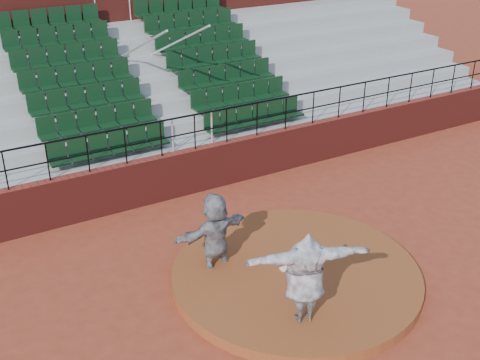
{
  "coord_description": "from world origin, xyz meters",
  "views": [
    {
      "loc": [
        -6.56,
        -8.95,
        7.93
      ],
      "look_at": [
        0.0,
        2.5,
        1.4
      ],
      "focal_mm": 45.0,
      "sensor_mm": 36.0,
      "label": 1
    }
  ],
  "objects": [
    {
      "name": "pitching_rubber",
      "position": [
        0.0,
        0.15,
        0.27
      ],
      "size": [
        0.6,
        0.15,
        0.03
      ],
      "primitive_type": "cube",
      "color": "white",
      "rests_on": "pitchers_mound"
    },
    {
      "name": "wall_railing",
      "position": [
        0.0,
        5.0,
        2.03
      ],
      "size": [
        24.04,
        0.05,
        1.03
      ],
      "color": "black",
      "rests_on": "boundary_wall"
    },
    {
      "name": "press_box_facade",
      "position": [
        0.0,
        12.6,
        3.55
      ],
      "size": [
        24.0,
        3.0,
        7.1
      ],
      "primitive_type": "cube",
      "color": "maroon",
      "rests_on": "ground"
    },
    {
      "name": "ground",
      "position": [
        0.0,
        0.0,
        0.0
      ],
      "size": [
        90.0,
        90.0,
        0.0
      ],
      "primitive_type": "plane",
      "color": "maroon",
      "rests_on": "ground"
    },
    {
      "name": "fielder",
      "position": [
        -1.42,
        1.13,
        0.99
      ],
      "size": [
        1.91,
        0.82,
        1.99
      ],
      "primitive_type": "imported",
      "rotation": [
        0.0,
        0.0,
        3.27
      ],
      "color": "black",
      "rests_on": "ground"
    },
    {
      "name": "boundary_wall",
      "position": [
        0.0,
        5.0,
        0.65
      ],
      "size": [
        24.0,
        0.3,
        1.3
      ],
      "primitive_type": "cube",
      "color": "maroon",
      "rests_on": "ground"
    },
    {
      "name": "pitcher",
      "position": [
        -0.82,
        -1.43,
        1.23
      ],
      "size": [
        2.48,
        1.41,
        1.95
      ],
      "primitive_type": "imported",
      "rotation": [
        0.0,
        0.0,
        2.81
      ],
      "color": "black",
      "rests_on": "pitchers_mound"
    },
    {
      "name": "seating_deck",
      "position": [
        0.0,
        8.65,
        1.44
      ],
      "size": [
        24.0,
        5.97,
        4.63
      ],
      "color": "#9A9A95",
      "rests_on": "ground"
    },
    {
      "name": "pitchers_mound",
      "position": [
        0.0,
        0.0,
        0.12
      ],
      "size": [
        5.5,
        5.5,
        0.25
      ],
      "primitive_type": "cylinder",
      "color": "brown",
      "rests_on": "ground"
    }
  ]
}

